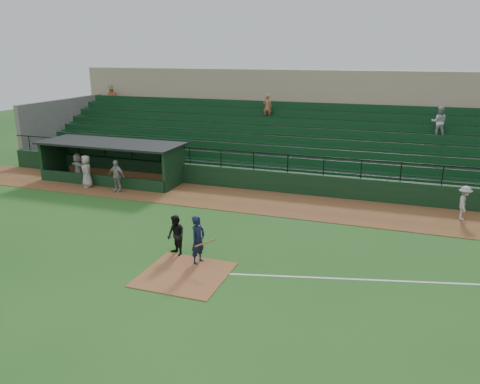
% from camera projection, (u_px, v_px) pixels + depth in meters
% --- Properties ---
extents(ground, '(90.00, 90.00, 0.00)m').
position_uv_depth(ground, '(196.00, 263.00, 17.62)').
color(ground, '#21521A').
rests_on(ground, ground).
extents(warning_track, '(40.00, 4.00, 0.03)m').
position_uv_depth(warning_track, '(259.00, 202.00, 24.85)').
color(warning_track, brown).
rests_on(warning_track, ground).
extents(home_plate_dirt, '(3.00, 3.00, 0.03)m').
position_uv_depth(home_plate_dirt, '(185.00, 274.00, 16.71)').
color(home_plate_dirt, brown).
rests_on(home_plate_dirt, ground).
extents(foul_line, '(17.49, 4.44, 0.01)m').
position_uv_depth(foul_line, '(422.00, 282.00, 16.17)').
color(foul_line, white).
rests_on(foul_line, ground).
extents(stadium_structure, '(38.00, 13.08, 6.40)m').
position_uv_depth(stadium_structure, '(295.00, 134.00, 31.84)').
color(stadium_structure, black).
rests_on(stadium_structure, ground).
extents(dugout, '(8.90, 3.20, 2.42)m').
position_uv_depth(dugout, '(116.00, 158.00, 28.97)').
color(dugout, black).
rests_on(dugout, ground).
extents(batter_at_plate, '(1.09, 0.76, 1.86)m').
position_uv_depth(batter_at_plate, '(198.00, 240.00, 17.39)').
color(batter_at_plate, black).
rests_on(batter_at_plate, ground).
extents(umpire, '(0.99, 0.95, 1.61)m').
position_uv_depth(umpire, '(176.00, 236.00, 18.13)').
color(umpire, black).
rests_on(umpire, ground).
extents(runner, '(0.71, 1.12, 1.64)m').
position_uv_depth(runner, '(464.00, 203.00, 21.93)').
color(runner, '#ADA7A2').
rests_on(runner, warning_track).
extents(dugout_player_a, '(1.12, 0.57, 1.84)m').
position_uv_depth(dugout_player_a, '(116.00, 176.00, 26.35)').
color(dugout_player_a, '#A19B96').
rests_on(dugout_player_a, warning_track).
extents(dugout_player_b, '(1.08, 1.08, 1.90)m').
position_uv_depth(dugout_player_b, '(87.00, 171.00, 27.26)').
color(dugout_player_b, '#9D9893').
rests_on(dugout_player_b, warning_track).
extents(dugout_player_c, '(1.72, 1.01, 1.77)m').
position_uv_depth(dugout_player_c, '(78.00, 168.00, 28.43)').
color(dugout_player_c, '#ADA7A2').
rests_on(dugout_player_c, warning_track).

